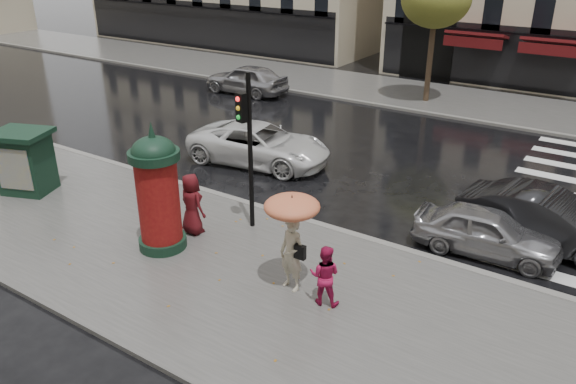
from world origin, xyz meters
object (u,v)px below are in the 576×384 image
Objects in this scene: newsstand at (25,161)px; man_burgundy at (192,204)px; car_silver at (487,231)px; traffic_light at (247,138)px; car_white at (259,144)px; car_far_silver at (246,79)px; woman_umbrella at (292,228)px; woman_red at (325,275)px; morris_column at (157,190)px; car_darkgrey at (546,220)px.

man_burgundy is at bearing 7.34° from newsstand.
traffic_light is at bearing 107.64° from car_silver.
traffic_light is 6.96m from car_silver.
car_white reaches higher than car_silver.
car_white is at bearing 38.35° from car_far_silver.
woman_umbrella is at bearing 179.39° from man_burgundy.
woman_umbrella is at bearing -146.62° from car_white.
man_burgundy is at bearing 168.28° from woman_umbrella.
woman_red is at bearing 147.75° from car_silver.
morris_column is at bearing 27.99° from car_far_silver.
car_silver is at bearing -134.79° from woman_red.
morris_column is (-5.00, -0.18, 0.97)m from woman_red.
newsstand is 0.46× the size of car_far_silver.
woman_umbrella is 1.32m from woman_red.
woman_red is 4.94m from man_burgundy.
car_darkgrey is (8.50, 4.98, -0.24)m from man_burgundy.
woman_red is 11.38m from newsstand.
car_far_silver reaches higher than car_darkgrey.
woman_umbrella reaches higher than car_far_silver.
woman_red is at bearing -5.90° from woman_umbrella.
man_burgundy is 8.13m from car_silver.
car_darkgrey is (4.60, 5.79, -0.99)m from woman_umbrella.
car_darkgrey is (8.65, 6.06, -1.05)m from morris_column.
woman_umbrella is 4.05m from man_burgundy.
man_burgundy is 1.36m from morris_column.
man_burgundy is 0.38× the size of car_darkgrey.
car_darkgrey is at bearing -101.89° from car_white.
woman_red is 0.32× the size of car_far_silver.
newsstand is at bearing 117.44° from car_darkgrey.
car_far_silver is (-8.57, 13.79, -0.21)m from man_burgundy.
woman_red is 5.09m from morris_column.
newsstand is at bearing 136.37° from car_white.
traffic_light reaches higher than woman_umbrella.
car_white is (-1.67, 6.79, -1.08)m from morris_column.
man_burgundy reaches higher than car_white.
woman_red is 0.69× the size of newsstand.
woman_umbrella is at bearing -22.74° from woman_red.
car_far_silver is at bearing 97.97° from newsstand.
car_white is at bearing -61.60° from woman_red.
woman_red is (0.96, -0.10, -0.90)m from woman_umbrella.
morris_column reaches higher than car_darkgrey.
car_far_silver is at bearing -47.02° from man_burgundy.
car_darkgrey is at bearing 21.16° from newsstand.
woman_red is at bearing -179.48° from man_burgundy.
morris_column is at bearing 131.30° from car_darkgrey.
car_white is at bearing 123.11° from traffic_light.
woman_umbrella is 1.39× the size of man_burgundy.
car_silver is at bearing 21.94° from traffic_light.
woman_umbrella reaches higher than newsstand.
car_silver is (7.27, 3.64, -0.36)m from man_burgundy.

